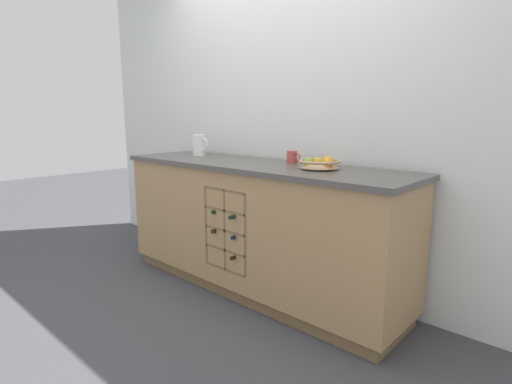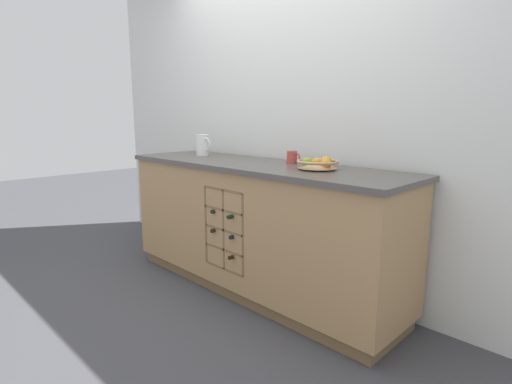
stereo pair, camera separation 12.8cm
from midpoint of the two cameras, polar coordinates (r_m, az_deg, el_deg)
name	(u,v)px [view 1 (the left image)]	position (r m, az deg, el deg)	size (l,w,h in m)	color
ground_plane	(256,288)	(3.07, -1.23, -13.58)	(14.00, 14.00, 0.00)	#424247
back_wall	(288,115)	(3.06, 3.44, 10.97)	(4.64, 0.06, 2.55)	silver
kitchen_island	(256,227)	(2.90, -1.30, -4.98)	(2.28, 0.65, 0.94)	brown
fruit_bowl	(320,163)	(2.51, 7.68, 4.13)	(0.26, 0.26, 0.08)	tan
white_pitcher	(199,145)	(3.37, -9.20, 6.69)	(0.16, 0.11, 0.17)	white
ceramic_mug	(292,157)	(2.80, 3.90, 5.00)	(0.11, 0.07, 0.09)	#B7473D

